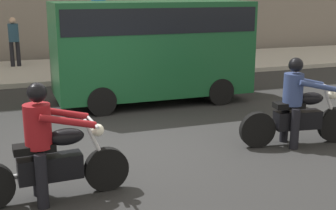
% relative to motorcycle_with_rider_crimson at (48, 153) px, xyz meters
% --- Properties ---
extents(ground_plane, '(80.00, 80.00, 0.00)m').
position_rel_motorcycle_with_rider_crimson_xyz_m(ground_plane, '(1.26, 1.63, -0.65)').
color(ground_plane, '#262626').
extents(sidewalk_slab, '(40.00, 4.40, 0.14)m').
position_rel_motorcycle_with_rider_crimson_xyz_m(sidewalk_slab, '(1.26, 9.63, -0.58)').
color(sidewalk_slab, '#A8A399').
rests_on(sidewalk_slab, ground_plane).
extents(motorcycle_with_rider_crimson, '(2.10, 0.70, 1.57)m').
position_rel_motorcycle_with_rider_crimson_xyz_m(motorcycle_with_rider_crimson, '(0.00, 0.00, 0.00)').
color(motorcycle_with_rider_crimson, black).
rests_on(motorcycle_with_rider_crimson, ground_plane).
extents(motorcycle_with_rider_denim_blue, '(2.11, 0.73, 1.56)m').
position_rel_motorcycle_with_rider_crimson_xyz_m(motorcycle_with_rider_denim_blue, '(4.32, 0.78, -0.01)').
color(motorcycle_with_rider_denim_blue, black).
rests_on(motorcycle_with_rider_denim_blue, ground_plane).
extents(parked_van_forest_green, '(4.61, 1.96, 2.41)m').
position_rel_motorcycle_with_rider_crimson_xyz_m(parked_van_forest_green, '(2.91, 4.73, 0.75)').
color(parked_van_forest_green, '#164C28').
rests_on(parked_van_forest_green, ground_plane).
extents(street_sign_post, '(0.44, 0.08, 2.65)m').
position_rel_motorcycle_with_rider_crimson_xyz_m(street_sign_post, '(2.43, 8.59, 1.09)').
color(street_sign_post, gray).
rests_on(street_sign_post, sidewalk_slab).
extents(pedestrian_bystander, '(0.34, 0.34, 1.64)m').
position_rel_motorcycle_with_rider_crimson_xyz_m(pedestrian_bystander, '(-0.09, 10.50, 0.45)').
color(pedestrian_bystander, black).
rests_on(pedestrian_bystander, sidewalk_slab).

